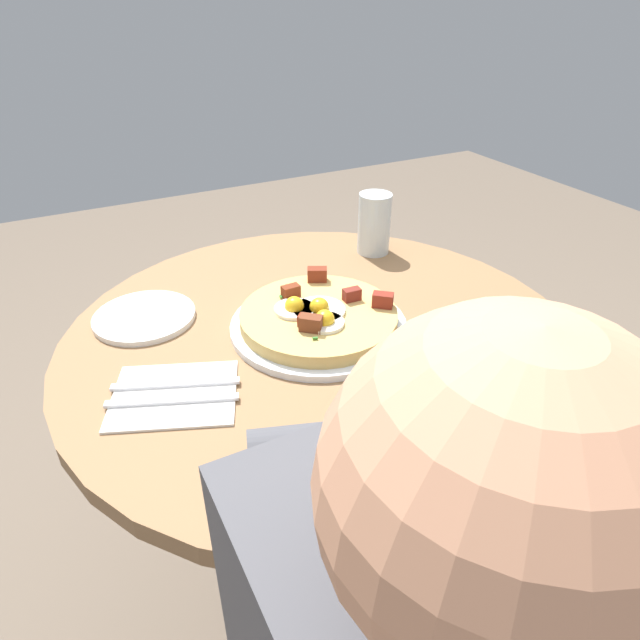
{
  "coord_description": "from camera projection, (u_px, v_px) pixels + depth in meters",
  "views": [
    {
      "loc": [
        -0.67,
        0.35,
        1.25
      ],
      "look_at": [
        0.01,
        0.0,
        0.78
      ],
      "focal_mm": 30.66,
      "sensor_mm": 36.0,
      "label": 1
    }
  ],
  "objects": [
    {
      "name": "breakfast_pizza",
      "position": [
        318.0,
        315.0,
        0.89
      ],
      "size": [
        0.26,
        0.26,
        0.05
      ],
      "color": "tan",
      "rests_on": "pizza_plate"
    },
    {
      "name": "dining_table",
      "position": [
        322.0,
        415.0,
        1.0
      ],
      "size": [
        0.85,
        0.85,
        0.76
      ],
      "color": "olive",
      "rests_on": "ground_plane"
    },
    {
      "name": "water_glass",
      "position": [
        374.0,
        224.0,
        1.13
      ],
      "size": [
        0.07,
        0.07,
        0.13
      ],
      "primitive_type": "cylinder",
      "color": "silver",
      "rests_on": "dining_table"
    },
    {
      "name": "napkin",
      "position": [
        174.0,
        395.0,
        0.76
      ],
      "size": [
        0.19,
        0.21,
        0.0
      ],
      "primitive_type": "cube",
      "rotation": [
        0.0,
        0.0,
        1.19
      ],
      "color": "white",
      "rests_on": "dining_table"
    },
    {
      "name": "bread_plate",
      "position": [
        144.0,
        317.0,
        0.93
      ],
      "size": [
        0.17,
        0.17,
        0.01
      ],
      "primitive_type": "cylinder",
      "color": "white",
      "rests_on": "dining_table"
    },
    {
      "name": "knife",
      "position": [
        172.0,
        401.0,
        0.74
      ],
      "size": [
        0.08,
        0.17,
        0.0
      ],
      "primitive_type": "cube",
      "rotation": [
        0.0,
        0.0,
        1.19
      ],
      "color": "silver",
      "rests_on": "napkin"
    },
    {
      "name": "pizza_plate",
      "position": [
        318.0,
        326.0,
        0.9
      ],
      "size": [
        0.29,
        0.29,
        0.01
      ],
      "primitive_type": "cylinder",
      "color": "white",
      "rests_on": "dining_table"
    },
    {
      "name": "ground_plane",
      "position": [
        321.0,
        598.0,
        1.3
      ],
      "size": [
        6.0,
        6.0,
        0.0
      ],
      "primitive_type": "plane",
      "color": "#6B5B4C"
    },
    {
      "name": "salt_shaker",
      "position": [
        408.0,
        417.0,
        0.68
      ],
      "size": [
        0.03,
        0.03,
        0.05
      ],
      "primitive_type": "cylinder",
      "color": "white",
      "rests_on": "dining_table"
    },
    {
      "name": "fork",
      "position": [
        176.0,
        384.0,
        0.77
      ],
      "size": [
        0.08,
        0.17,
        0.0
      ],
      "primitive_type": "cube",
      "rotation": [
        0.0,
        0.0,
        1.19
      ],
      "color": "silver",
      "rests_on": "napkin"
    }
  ]
}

